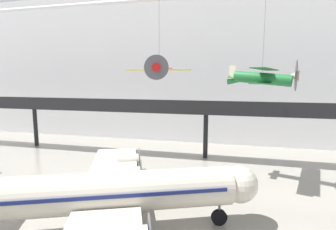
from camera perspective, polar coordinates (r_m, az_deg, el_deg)
hangar_back_wall at (r=49.82m, az=9.68°, el=10.19°), size 140.00×3.00×28.06m
mezzanine_walkway at (r=38.43m, az=8.14°, el=0.88°), size 110.00×3.20×8.91m
airliner_silver_main at (r=21.25m, az=-15.22°, el=-16.19°), size 24.68×28.93×9.23m
suspended_plane_green_biplane at (r=31.37m, az=19.82°, el=7.59°), size 7.86×9.34×11.77m
suspended_plane_yellow_lowwing at (r=30.10m, az=-1.90°, el=10.27°), size 7.31×6.01×10.62m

